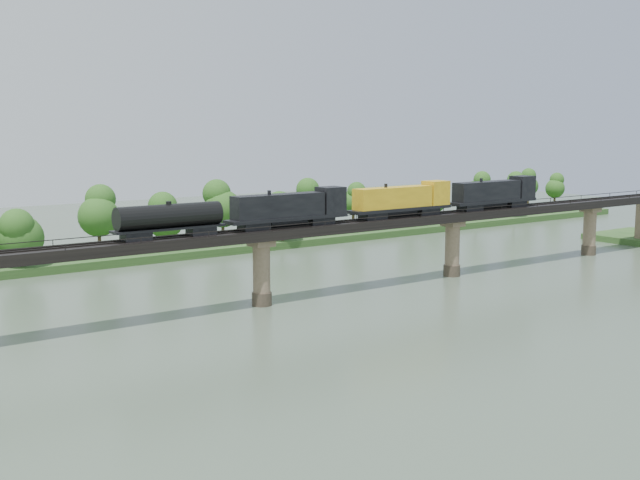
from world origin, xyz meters
TOP-DOWN VIEW (x-y plane):
  - ground at (0.00, 0.00)m, footprint 400.00×400.00m
  - far_bank at (0.00, 85.00)m, footprint 300.00×24.00m
  - bridge at (0.00, 30.00)m, footprint 236.00×30.00m
  - bridge_superstructure at (0.00, 30.00)m, footprint 220.00×4.90m
  - far_treeline at (-8.21, 80.52)m, footprint 289.06×17.54m
  - freight_train at (20.08, 30.00)m, footprint 83.42×3.25m

SIDE VIEW (x-z plane):
  - ground at x=0.00m, z-range 0.00..0.00m
  - far_bank at x=0.00m, z-range 0.00..1.60m
  - bridge at x=0.00m, z-range -0.29..11.21m
  - far_treeline at x=-8.21m, z-range 2.03..15.63m
  - bridge_superstructure at x=0.00m, z-range 11.42..12.17m
  - freight_train at x=20.08m, z-range 11.37..17.11m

